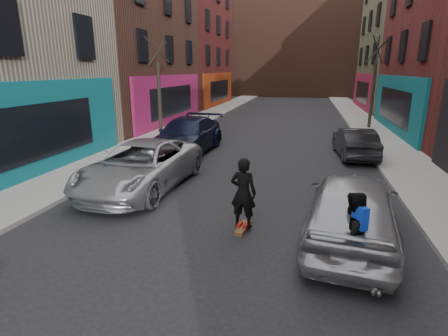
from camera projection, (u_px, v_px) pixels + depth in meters
The scene contains 12 objects.
sidewalk_left at pixel (213, 113), 31.84m from camera, with size 2.50×84.00×0.13m, color gray.
sidewalk_right at pixel (358, 117), 29.09m from camera, with size 2.50×84.00×0.13m, color gray.
building_far at pixel (297, 48), 52.93m from camera, with size 40.00×10.00×14.00m, color #47281E.
tree_left_far at pixel (158, 79), 19.69m from camera, with size 2.00×2.00×6.50m, color black, non-canonical shape.
tree_right_far at pixel (375, 75), 22.54m from camera, with size 2.00×2.00×6.80m, color black, non-canonical shape.
parked_left_far at pixel (142, 166), 11.66m from camera, with size 2.59×5.62×1.56m, color #919399.
parked_left_end at pixel (187, 136), 16.65m from camera, with size 2.32×5.71×1.66m, color black.
parked_right_far at pixel (352, 207), 8.02m from camera, with size 1.96×4.87×1.66m, color #92949A.
parked_right_end at pixel (355, 143), 15.88m from camera, with size 1.42×4.07×1.34m, color black.
skateboard at pixel (243, 228), 8.75m from camera, with size 0.22×0.80×0.10m, color brown.
skateboarder at pixel (243, 193), 8.50m from camera, with size 0.64×0.42×1.77m, color black.
pedestrian at pixel (351, 236), 6.50m from camera, with size 1.08×1.03×1.76m.
Camera 1 is at (2.05, -0.93, 3.88)m, focal length 28.00 mm.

